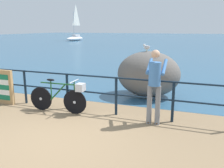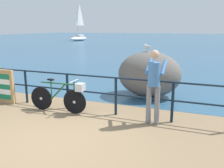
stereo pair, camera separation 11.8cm
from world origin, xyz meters
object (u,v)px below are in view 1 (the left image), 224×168
folded_deckchair_stack (1,87)px  breakwater_boulder_main (148,74)px  seagull (147,47)px  sailboat (75,37)px  bicycle (62,96)px  person_at_railing (155,84)px

folded_deckchair_stack → breakwater_boulder_main: 4.65m
breakwater_boulder_main → seagull: size_ratio=6.61×
seagull → sailboat: size_ratio=0.05×
seagull → folded_deckchair_stack: bearing=65.6°
folded_deckchair_stack → seagull: (3.90, 2.39, 1.12)m
breakwater_boulder_main → sailboat: bearing=122.5°
bicycle → sailboat: sailboat is taller
bicycle → sailboat: bearing=115.9°
breakwater_boulder_main → seagull: seagull is taller
folded_deckchair_stack → sailboat: bearing=115.2°
bicycle → breakwater_boulder_main: size_ratio=0.81×
person_at_railing → sailboat: size_ratio=0.29×
folded_deckchair_stack → breakwater_boulder_main: size_ratio=0.50×
bicycle → folded_deckchair_stack: size_ratio=1.63×
bicycle → breakwater_boulder_main: 3.07m
breakwater_boulder_main → folded_deckchair_stack: bearing=-149.4°
person_at_railing → breakwater_boulder_main: size_ratio=0.85×
bicycle → person_at_railing: bearing=-0.7°
person_at_railing → breakwater_boulder_main: (-0.64, 2.39, -0.24)m
folded_deckchair_stack → seagull: size_ratio=3.28×
bicycle → sailboat: 37.24m
bicycle → person_at_railing: size_ratio=0.96×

